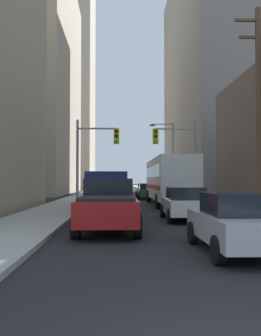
{
  "coord_description": "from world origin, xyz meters",
  "views": [
    {
      "loc": [
        -1.33,
        -3.17,
        1.83
      ],
      "look_at": [
        0.0,
        33.12,
        3.05
      ],
      "focal_mm": 40.08,
      "sensor_mm": 36.0,
      "label": 1
    }
  ],
  "objects_px": {
    "sedan_silver": "(238,222)",
    "sedan_black": "(114,190)",
    "cargo_van_navy": "(107,191)",
    "sedan_green": "(147,191)",
    "traffic_signal_near_right": "(177,149)",
    "sedan_grey": "(145,190)",
    "city_bus": "(169,179)",
    "pickup_truck_red": "(108,205)",
    "traffic_signal_near_left": "(95,149)",
    "sedan_white": "(185,204)"
  },
  "relations": [
    {
      "from": "sedan_grey",
      "to": "traffic_signal_near_left",
      "type": "relative_size",
      "value": 0.71
    },
    {
      "from": "cargo_van_navy",
      "to": "sedan_green",
      "type": "height_order",
      "value": "cargo_van_navy"
    },
    {
      "from": "traffic_signal_near_right",
      "to": "sedan_silver",
      "type": "bearing_deg",
      "value": -93.75
    },
    {
      "from": "sedan_white",
      "to": "traffic_signal_near_left",
      "type": "bearing_deg",
      "value": 118.52
    },
    {
      "from": "sedan_white",
      "to": "sedan_green",
      "type": "bearing_deg",
      "value": 90.37
    },
    {
      "from": "sedan_black",
      "to": "traffic_signal_near_right",
      "type": "height_order",
      "value": "traffic_signal_near_right"
    },
    {
      "from": "sedan_silver",
      "to": "sedan_black",
      "type": "height_order",
      "value": "same"
    },
    {
      "from": "pickup_truck_red",
      "to": "traffic_signal_near_right",
      "type": "bearing_deg",
      "value": 69.62
    },
    {
      "from": "pickup_truck_red",
      "to": "sedan_grey",
      "type": "bearing_deg",
      "value": 83.03
    },
    {
      "from": "city_bus",
      "to": "sedan_silver",
      "type": "bearing_deg",
      "value": -92.51
    },
    {
      "from": "sedan_silver",
      "to": "traffic_signal_near_right",
      "type": "xyz_separation_m",
      "value": [
        1.07,
        16.24,
        3.23
      ]
    },
    {
      "from": "city_bus",
      "to": "sedan_green",
      "type": "distance_m",
      "value": 9.48
    },
    {
      "from": "city_bus",
      "to": "sedan_black",
      "type": "relative_size",
      "value": 2.72
    },
    {
      "from": "sedan_black",
      "to": "traffic_signal_near_left",
      "type": "xyz_separation_m",
      "value": [
        -1.17,
        -17.38,
        3.23
      ]
    },
    {
      "from": "sedan_silver",
      "to": "traffic_signal_near_right",
      "type": "relative_size",
      "value": 0.7
    },
    {
      "from": "sedan_black",
      "to": "cargo_van_navy",
      "type": "bearing_deg",
      "value": -90.51
    },
    {
      "from": "traffic_signal_near_left",
      "to": "city_bus",
      "type": "bearing_deg",
      "value": 19.35
    },
    {
      "from": "city_bus",
      "to": "sedan_black",
      "type": "distance_m",
      "value": 16.1
    },
    {
      "from": "traffic_signal_near_left",
      "to": "traffic_signal_near_right",
      "type": "relative_size",
      "value": 1.0
    },
    {
      "from": "cargo_van_navy",
      "to": "sedan_silver",
      "type": "distance_m",
      "value": 11.25
    },
    {
      "from": "city_bus",
      "to": "pickup_truck_red",
      "type": "relative_size",
      "value": 2.13
    },
    {
      "from": "traffic_signal_near_right",
      "to": "sedan_grey",
      "type": "bearing_deg",
      "value": 93.25
    },
    {
      "from": "sedan_silver",
      "to": "sedan_black",
      "type": "relative_size",
      "value": 0.99
    },
    {
      "from": "cargo_van_navy",
      "to": "traffic_signal_near_left",
      "type": "xyz_separation_m",
      "value": [
        -0.97,
        5.58,
        2.71
      ]
    },
    {
      "from": "sedan_white",
      "to": "sedan_grey",
      "type": "distance_m",
      "value": 25.15
    },
    {
      "from": "sedan_silver",
      "to": "traffic_signal_near_left",
      "type": "bearing_deg",
      "value": 105.58
    },
    {
      "from": "sedan_grey",
      "to": "traffic_signal_near_left",
      "type": "height_order",
      "value": "traffic_signal_near_left"
    },
    {
      "from": "cargo_van_navy",
      "to": "sedan_grey",
      "type": "xyz_separation_m",
      "value": [
        3.68,
        22.24,
        -0.52
      ]
    },
    {
      "from": "sedan_silver",
      "to": "sedan_grey",
      "type": "relative_size",
      "value": 0.99
    },
    {
      "from": "traffic_signal_near_right",
      "to": "sedan_green",
      "type": "bearing_deg",
      "value": 95.64
    },
    {
      "from": "sedan_black",
      "to": "traffic_signal_near_right",
      "type": "xyz_separation_m",
      "value": [
        4.42,
        -17.38,
        3.23
      ]
    },
    {
      "from": "traffic_signal_near_left",
      "to": "traffic_signal_near_right",
      "type": "xyz_separation_m",
      "value": [
        5.6,
        0.0,
        0.0
      ]
    },
    {
      "from": "sedan_silver",
      "to": "city_bus",
      "type": "bearing_deg",
      "value": 87.49
    },
    {
      "from": "sedan_white",
      "to": "traffic_signal_near_left",
      "type": "relative_size",
      "value": 0.71
    },
    {
      "from": "pickup_truck_red",
      "to": "sedan_silver",
      "type": "relative_size",
      "value": 1.28
    },
    {
      "from": "sedan_grey",
      "to": "pickup_truck_red",
      "type": "bearing_deg",
      "value": -96.97
    },
    {
      "from": "sedan_green",
      "to": "sedan_black",
      "type": "bearing_deg",
      "value": 118.33
    },
    {
      "from": "pickup_truck_red",
      "to": "sedan_green",
      "type": "height_order",
      "value": "pickup_truck_red"
    },
    {
      "from": "pickup_truck_red",
      "to": "cargo_van_navy",
      "type": "height_order",
      "value": "cargo_van_navy"
    },
    {
      "from": "city_bus",
      "to": "cargo_van_navy",
      "type": "xyz_separation_m",
      "value": [
        -4.36,
        -7.45,
        -0.64
      ]
    },
    {
      "from": "cargo_van_navy",
      "to": "sedan_black",
      "type": "distance_m",
      "value": 22.96
    },
    {
      "from": "traffic_signal_near_left",
      "to": "sedan_black",
      "type": "bearing_deg",
      "value": 86.14
    },
    {
      "from": "sedan_green",
      "to": "traffic_signal_near_left",
      "type": "distance_m",
      "value": 12.52
    },
    {
      "from": "sedan_green",
      "to": "traffic_signal_near_right",
      "type": "xyz_separation_m",
      "value": [
        1.11,
        -11.24,
        3.23
      ]
    },
    {
      "from": "sedan_grey",
      "to": "cargo_van_navy",
      "type": "bearing_deg",
      "value": -99.4
    },
    {
      "from": "pickup_truck_red",
      "to": "sedan_green",
      "type": "xyz_separation_m",
      "value": [
        3.34,
        23.2,
        -0.16
      ]
    },
    {
      "from": "sedan_green",
      "to": "sedan_black",
      "type": "relative_size",
      "value": 1.0
    },
    {
      "from": "cargo_van_navy",
      "to": "sedan_green",
      "type": "bearing_deg",
      "value": 78.19
    },
    {
      "from": "sedan_silver",
      "to": "sedan_grey",
      "type": "height_order",
      "value": "same"
    },
    {
      "from": "pickup_truck_red",
      "to": "sedan_white",
      "type": "distance_m",
      "value": 4.91
    }
  ]
}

